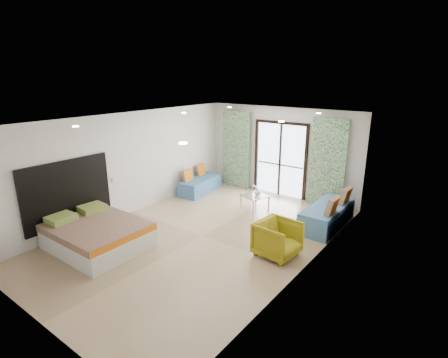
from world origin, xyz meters
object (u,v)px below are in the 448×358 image
Objects in this scene: coffee_table at (255,197)px; armchair at (278,237)px; bed at (97,235)px; daybed_right at (328,215)px; daybed_left at (200,184)px.

armchair is (1.75, -1.92, 0.04)m from coffee_table.
daybed_right is (3.59, 4.07, 0.00)m from bed.
daybed_left is 0.89× the size of daybed_right.
daybed_right is at bearing 3.64° from coffee_table.
daybed_right is at bearing -3.10° from armchair.
daybed_right is 2.07m from armchair.
daybed_left reaches higher than coffee_table.
armchair is (3.95, -2.14, 0.16)m from daybed_left.
daybed_right is 2.04m from coffee_table.
coffee_table is at bearing -176.03° from daybed_right.
daybed_left is at bearing 174.14° from coffee_table.
daybed_right is (4.23, -0.10, 0.04)m from daybed_left.
coffee_table is (1.56, 3.94, 0.08)m from bed.
daybed_left is at bearing 98.70° from bed.
bed is at bearing 126.17° from armchair.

